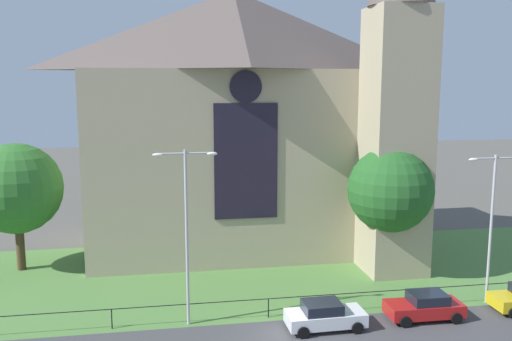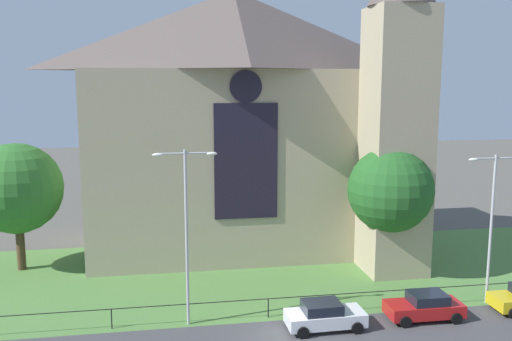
# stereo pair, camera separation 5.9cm
# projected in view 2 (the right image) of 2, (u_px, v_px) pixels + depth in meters

# --- Properties ---
(ground) EXTENTS (160.00, 160.00, 0.00)m
(ground) POSITION_uv_depth(u_px,v_px,m) (253.00, 272.00, 38.34)
(ground) COLOR #56544C
(grass_verge) EXTENTS (120.00, 20.00, 0.01)m
(grass_verge) POSITION_uv_depth(u_px,v_px,m) (258.00, 282.00, 36.40)
(grass_verge) COLOR #517F3D
(grass_verge) RESTS_ON ground
(church_building) EXTENTS (23.20, 16.20, 26.00)m
(church_building) POSITION_uv_depth(u_px,v_px,m) (245.00, 119.00, 42.82)
(church_building) COLOR tan
(church_building) RESTS_ON ground
(iron_railing) EXTENTS (34.27, 0.07, 1.13)m
(iron_railing) POSITION_uv_depth(u_px,v_px,m) (268.00, 301.00, 30.82)
(iron_railing) COLOR black
(iron_railing) RESTS_ON ground
(tree_right_near) EXTENTS (5.73, 5.73, 8.85)m
(tree_right_near) POSITION_uv_depth(u_px,v_px,m) (390.00, 191.00, 36.73)
(tree_right_near) COLOR #4C3823
(tree_right_near) RESTS_ON ground
(tree_left_far) EXTENTS (6.29, 6.29, 8.98)m
(tree_left_far) POSITION_uv_depth(u_px,v_px,m) (17.00, 189.00, 38.07)
(tree_left_far) COLOR #4C3823
(tree_left_far) RESTS_ON ground
(streetlamp_near) EXTENTS (3.37, 0.26, 9.62)m
(streetlamp_near) POSITION_uv_depth(u_px,v_px,m) (186.00, 217.00, 29.20)
(streetlamp_near) COLOR #B2B2B7
(streetlamp_near) RESTS_ON ground
(streetlamp_far) EXTENTS (3.37, 0.26, 8.96)m
(streetlamp_far) POSITION_uv_depth(u_px,v_px,m) (492.00, 211.00, 32.18)
(streetlamp_far) COLOR #B2B2B7
(streetlamp_far) RESTS_ON ground
(parked_car_white) EXTENTS (4.23, 2.09, 1.51)m
(parked_car_white) POSITION_uv_depth(u_px,v_px,m) (324.00, 316.00, 29.44)
(parked_car_white) COLOR silver
(parked_car_white) RESTS_ON ground
(parked_car_red) EXTENTS (4.22, 2.07, 1.51)m
(parked_car_red) POSITION_uv_depth(u_px,v_px,m) (425.00, 306.00, 30.67)
(parked_car_red) COLOR #B21919
(parked_car_red) RESTS_ON ground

